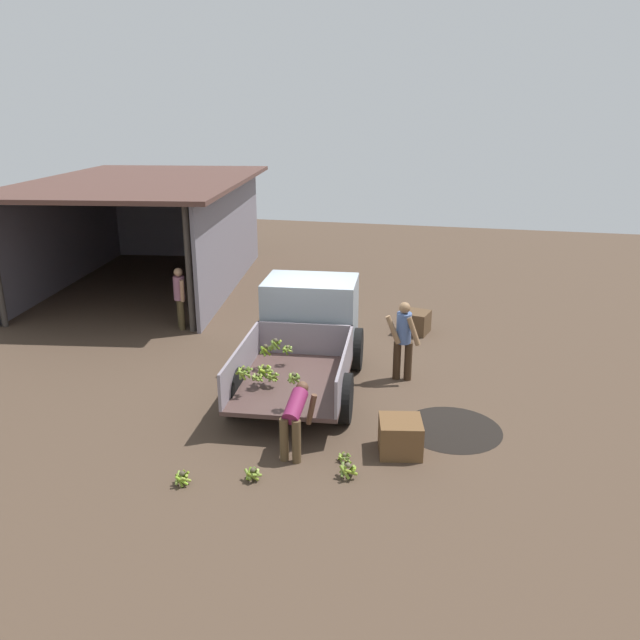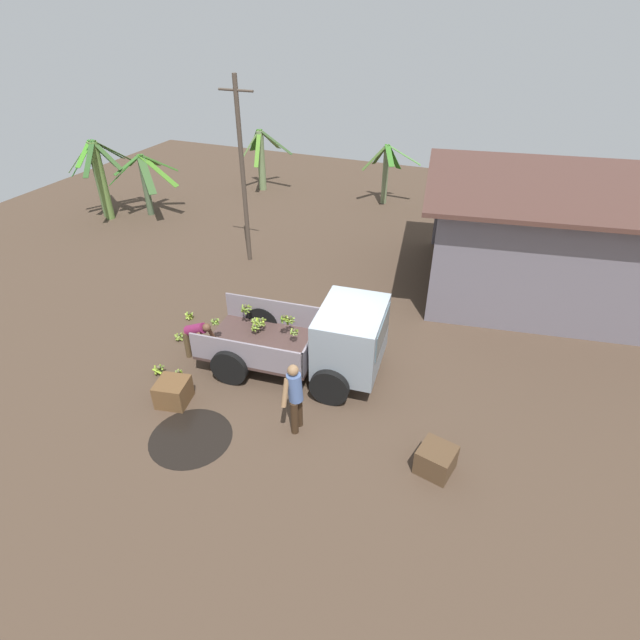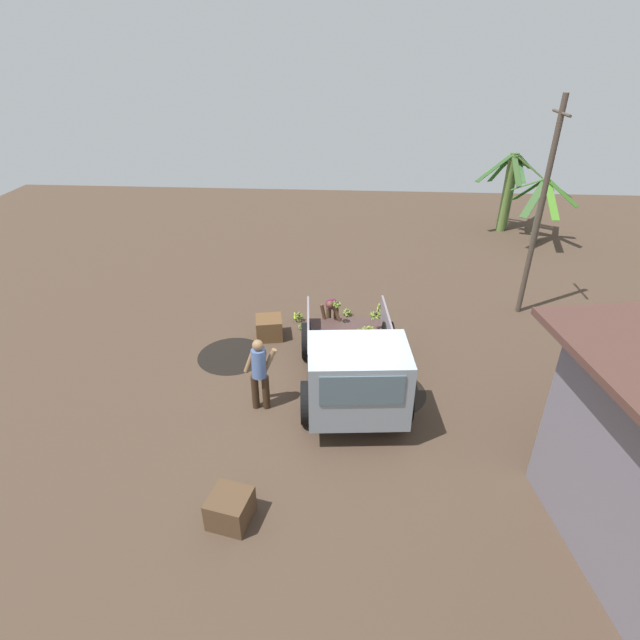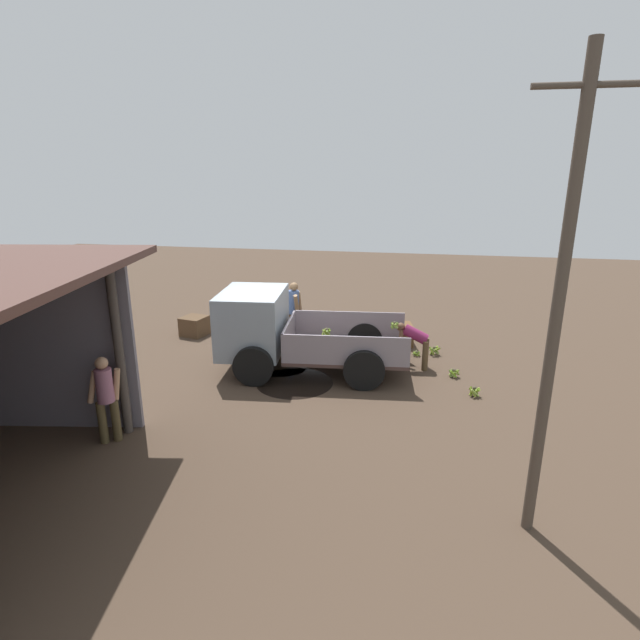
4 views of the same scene
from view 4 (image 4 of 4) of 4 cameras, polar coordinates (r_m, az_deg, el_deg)
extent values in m
plane|color=#473629|center=(12.19, -6.13, -5.31)|extent=(36.00, 36.00, 0.00)
cylinder|color=#2D221A|center=(12.14, -4.38, -5.34)|extent=(1.26, 1.26, 0.01)
cylinder|color=black|center=(11.25, -2.91, -7.17)|extent=(1.72, 1.72, 0.01)
cylinder|color=black|center=(14.60, 5.30, -1.49)|extent=(1.72, 1.72, 0.01)
cube|color=#46322E|center=(11.72, 3.07, -3.59)|extent=(2.94, 2.21, 0.08)
cube|color=gray|center=(10.70, 2.88, -3.52)|extent=(2.76, 0.31, 0.66)
cube|color=gray|center=(12.51, 3.28, -0.48)|extent=(2.76, 0.31, 0.66)
cube|color=gray|center=(11.73, -3.55, -1.68)|extent=(0.23, 1.96, 0.66)
cube|color=gray|center=(11.79, -7.68, -0.13)|extent=(1.59, 2.05, 1.43)
cube|color=#4C606B|center=(11.89, -11.10, 1.28)|extent=(0.17, 1.54, 0.63)
cylinder|color=black|center=(11.05, -7.62, -5.25)|extent=(0.91, 0.30, 0.89)
cylinder|color=black|center=(12.91, -5.65, -1.89)|extent=(0.91, 0.30, 0.89)
cylinder|color=black|center=(10.79, 5.05, -5.72)|extent=(0.91, 0.30, 0.89)
cylinder|color=black|center=(12.69, 5.13, -2.22)|extent=(0.91, 0.30, 0.89)
sphere|color=brown|center=(11.10, 5.12, -3.16)|extent=(0.07, 0.07, 0.07)
cylinder|color=#98AF3C|center=(11.13, 4.88, -3.45)|extent=(0.06, 0.14, 0.15)
cylinder|color=#54741C|center=(11.07, 4.88, -3.45)|extent=(0.15, 0.13, 0.11)
cylinder|color=olive|center=(11.05, 5.16, -3.46)|extent=(0.17, 0.08, 0.10)
cylinder|color=olive|center=(11.09, 5.44, -3.39)|extent=(0.08, 0.17, 0.10)
cylinder|color=olive|center=(11.15, 5.34, -3.37)|extent=(0.13, 0.14, 0.13)
cylinder|color=#8AAE39|center=(11.17, 5.08, -3.32)|extent=(0.16, 0.07, 0.13)
sphere|color=#463F2D|center=(11.16, 0.78, -1.10)|extent=(0.09, 0.09, 0.09)
cylinder|color=olive|center=(11.21, 0.48, -1.36)|extent=(0.11, 0.18, 0.15)
cylinder|color=olive|center=(11.14, 0.52, -1.51)|extent=(0.15, 0.15, 0.16)
cylinder|color=#607919|center=(11.13, 0.76, -1.59)|extent=(0.15, 0.06, 0.18)
cylinder|color=olive|center=(11.15, 0.99, -1.55)|extent=(0.11, 0.15, 0.18)
cylinder|color=olive|center=(11.20, 1.02, -1.47)|extent=(0.12, 0.15, 0.18)
cylinder|color=#587923|center=(11.24, 0.73, -1.27)|extent=(0.19, 0.10, 0.14)
sphere|color=#48412F|center=(11.75, 8.53, -0.33)|extent=(0.07, 0.07, 0.07)
cylinder|color=#849F40|center=(11.71, 8.58, -0.68)|extent=(0.16, 0.08, 0.14)
cylinder|color=olive|center=(11.75, 8.73, -0.68)|extent=(0.10, 0.15, 0.15)
cylinder|color=olive|center=(11.80, 8.74, -0.57)|extent=(0.13, 0.15, 0.14)
cylinder|color=#5B7529|center=(11.82, 8.54, -0.44)|extent=(0.17, 0.05, 0.11)
cylinder|color=#58742A|center=(11.80, 8.35, -0.55)|extent=(0.14, 0.14, 0.14)
cylinder|color=olive|center=(11.76, 8.29, -0.64)|extent=(0.06, 0.14, 0.16)
cylinder|color=olive|center=(11.71, 8.39, -0.66)|extent=(0.16, 0.11, 0.13)
sphere|color=#47402E|center=(11.02, 0.34, -2.20)|extent=(0.09, 0.09, 0.09)
cylinder|color=olive|center=(11.00, 0.55, -2.68)|extent=(0.15, 0.16, 0.18)
cylinder|color=olive|center=(11.06, 0.63, -2.56)|extent=(0.13, 0.17, 0.18)
cylinder|color=#5C7926|center=(11.11, 0.34, -2.34)|extent=(0.21, 0.08, 0.14)
cylinder|color=#87A242|center=(11.06, -0.01, -2.49)|extent=(0.08, 0.19, 0.16)
cylinder|color=#80A739|center=(10.98, 0.16, -2.65)|extent=(0.19, 0.11, 0.17)
sphere|color=brown|center=(11.42, -0.70, -1.94)|extent=(0.07, 0.07, 0.07)
cylinder|color=olive|center=(11.49, -0.77, -2.11)|extent=(0.16, 0.10, 0.13)
cylinder|color=#90B14B|center=(11.45, -0.96, -2.20)|extent=(0.06, 0.15, 0.14)
cylinder|color=#5C7E22|center=(11.40, -1.01, -2.18)|extent=(0.14, 0.15, 0.10)
cylinder|color=#5A7A1F|center=(11.38, -0.78, -2.28)|extent=(0.16, 0.04, 0.12)
cylinder|color=#55761A|center=(11.41, -0.52, -2.31)|extent=(0.10, 0.14, 0.15)
cylinder|color=olive|center=(11.43, -0.35, -2.11)|extent=(0.07, 0.17, 0.09)
cylinder|color=olive|center=(11.48, -0.53, -2.12)|extent=(0.15, 0.10, 0.13)
sphere|color=#443D2C|center=(10.87, 6.77, -2.29)|extent=(0.08, 0.08, 0.08)
cylinder|color=olive|center=(10.87, 6.36, -2.66)|extent=(0.11, 0.20, 0.16)
cylinder|color=olive|center=(10.81, 6.54, -2.66)|extent=(0.22, 0.12, 0.12)
cylinder|color=olive|center=(10.83, 6.92, -2.79)|extent=(0.19, 0.13, 0.17)
cylinder|color=olive|center=(10.88, 7.09, -2.76)|extent=(0.10, 0.18, 0.19)
cylinder|color=olive|center=(10.91, 7.22, -2.52)|extent=(0.11, 0.22, 0.13)
cylinder|color=olive|center=(10.95, 6.88, -2.63)|extent=(0.17, 0.09, 0.20)
cylinder|color=olive|center=(10.96, 6.61, -2.50)|extent=(0.20, 0.12, 0.16)
cylinder|color=#7EA33A|center=(10.92, 6.33, -2.47)|extent=(0.11, 0.22, 0.13)
sphere|color=#48412F|center=(11.15, 4.18, -2.59)|extent=(0.08, 0.08, 0.08)
cylinder|color=olive|center=(11.09, 4.04, -3.02)|extent=(0.22, 0.08, 0.15)
cylinder|color=olive|center=(11.11, 4.38, -3.06)|extent=(0.19, 0.16, 0.17)
cylinder|color=olive|center=(11.17, 4.48, -3.05)|extent=(0.07, 0.18, 0.20)
cylinder|color=#88A924|center=(11.20, 4.61, -2.79)|extent=(0.14, 0.22, 0.13)
cylinder|color=olive|center=(11.25, 4.35, -2.69)|extent=(0.23, 0.10, 0.13)
cylinder|color=olive|center=(11.25, 4.05, -2.79)|extent=(0.21, 0.13, 0.17)
cylinder|color=#81A63A|center=(11.20, 3.84, -2.95)|extent=(0.09, 0.19, 0.19)
cylinder|color=#8FAD25|center=(11.15, 3.80, -2.99)|extent=(0.13, 0.20, 0.18)
sphere|color=#4D4632|center=(11.33, 4.60, -2.74)|extent=(0.07, 0.07, 0.07)
cylinder|color=olive|center=(11.37, 4.86, -3.02)|extent=(0.09, 0.15, 0.15)
cylinder|color=olive|center=(11.40, 4.68, -2.96)|extent=(0.15, 0.07, 0.15)
cylinder|color=olive|center=(11.40, 4.37, -2.82)|extent=(0.15, 0.15, 0.10)
cylinder|color=#8FB03B|center=(11.36, 4.35, -3.03)|extent=(0.05, 0.14, 0.15)
cylinder|color=olive|center=(11.30, 4.38, -3.03)|extent=(0.16, 0.12, 0.11)
cylinder|color=olive|center=(11.30, 4.62, -3.13)|extent=(0.15, 0.07, 0.15)
cylinder|color=#8FA53C|center=(11.33, 4.88, -3.04)|extent=(0.09, 0.16, 0.13)
cylinder|color=#3F3833|center=(9.30, -22.01, -3.12)|extent=(0.16, 0.16, 3.18)
cylinder|color=#493D33|center=(6.44, 25.40, 0.37)|extent=(0.14, 0.14, 5.85)
cylinder|color=#493D33|center=(6.28, 28.43, 22.57)|extent=(1.14, 0.07, 0.07)
cylinder|color=#342315|center=(13.87, -3.01, -0.70)|extent=(0.16, 0.16, 0.81)
cylinder|color=#342315|center=(13.66, -3.22, -0.98)|extent=(0.16, 0.16, 0.81)
cylinder|color=#4B6398|center=(13.56, -3.08, 2.06)|extent=(0.34, 0.30, 0.65)
sphere|color=#8C6746|center=(13.45, -2.99, 3.82)|extent=(0.23, 0.23, 0.23)
cylinder|color=#8C6746|center=(13.73, -2.40, 2.19)|extent=(0.11, 0.31, 0.60)
cylinder|color=#8C6746|center=(13.34, -2.71, 1.78)|extent=(0.11, 0.33, 0.59)
cylinder|color=#503D25|center=(12.04, 11.92, -4.03)|extent=(0.15, 0.15, 0.72)
cylinder|color=#503D25|center=(12.23, 11.97, -3.70)|extent=(0.15, 0.15, 0.72)
cylinder|color=maroon|center=(11.98, 10.85, -1.63)|extent=(0.64, 0.31, 0.48)
sphere|color=brown|center=(11.96, 9.22, -0.79)|extent=(0.20, 0.20, 0.20)
cylinder|color=brown|center=(11.88, 9.20, -2.46)|extent=(0.11, 0.30, 0.53)
cylinder|color=brown|center=(12.22, 9.62, -2.01)|extent=(0.11, 0.20, 0.54)
cylinder|color=#483B23|center=(9.55, -23.60, -10.70)|extent=(0.21, 0.21, 0.76)
cylinder|color=#483B23|center=(9.55, -22.29, -10.56)|extent=(0.21, 0.21, 0.76)
cylinder|color=#925A71|center=(9.28, -23.42, -6.88)|extent=(0.40, 0.40, 0.60)
sphere|color=tan|center=(9.14, -23.71, -4.53)|extent=(0.21, 0.21, 0.21)
cylinder|color=tan|center=(9.36, -24.58, -6.98)|extent=(0.24, 0.21, 0.57)
cylinder|color=tan|center=(9.32, -22.24, -6.81)|extent=(0.20, 0.18, 0.57)
sphere|color=brown|center=(13.10, 12.95, -3.08)|extent=(0.09, 0.09, 0.09)
cylinder|color=olive|center=(13.18, 13.24, -3.28)|extent=(0.17, 0.21, 0.16)
cylinder|color=#89B029|center=(13.21, 12.87, -3.16)|extent=(0.24, 0.08, 0.14)
cylinder|color=olive|center=(13.17, 12.71, -3.42)|extent=(0.14, 0.17, 0.22)
cylinder|color=olive|center=(13.08, 12.66, -3.47)|extent=(0.16, 0.19, 0.19)
cylinder|color=olive|center=(13.05, 12.99, -3.52)|extent=(0.22, 0.08, 0.18)
cylinder|color=olive|center=(13.10, 13.23, -3.49)|extent=(0.14, 0.20, 0.19)
sphere|color=#4A4330|center=(11.87, 15.06, -5.57)|extent=(0.08, 0.08, 0.08)
cylinder|color=olive|center=(11.95, 15.20, -5.67)|extent=(0.19, 0.13, 0.12)
cylinder|color=#889D41|center=(11.94, 14.85, -5.78)|extent=(0.17, 0.13, 0.16)
cylinder|color=#8BA644|center=(11.90, 14.76, -5.89)|extent=(0.08, 0.16, 0.18)
cylinder|color=olive|center=(11.85, 14.82, -5.95)|extent=(0.16, 0.16, 0.16)
cylinder|color=#7BAB29|center=(11.84, 15.01, -6.00)|extent=(0.18, 0.07, 0.16)
cylinder|color=olive|center=(11.84, 15.32, -5.90)|extent=(0.17, 0.17, 0.12)
cylinder|color=olive|center=(11.92, 15.34, -5.83)|extent=(0.10, 0.19, 0.15)
sphere|color=brown|center=(12.99, 10.98, -3.60)|extent=(0.06, 0.06, 0.06)
cylinder|color=olive|center=(12.95, 10.84, -3.85)|extent=(0.15, 0.10, 0.10)
cylinder|color=olive|center=(12.95, 11.08, -3.87)|extent=(0.15, 0.09, 0.10)
cylinder|color=olive|center=(12.99, 11.25, -3.77)|extent=(0.06, 0.16, 0.08)
cylinder|color=olive|center=(13.04, 11.15, -3.76)|extent=(0.12, 0.13, 0.12)
cylinder|color=olive|center=(13.06, 10.98, -3.72)|extent=(0.14, 0.04, 0.12)
cylinder|color=olive|center=(13.04, 10.76, -3.67)|extent=(0.13, 0.13, 0.09)
cylinder|color=olive|center=(13.00, 10.71, -3.79)|extent=(0.04, 0.15, 0.11)
sphere|color=#453E2D|center=(11.01, 17.25, -7.45)|extent=(0.08, 0.08, 0.08)
cylinder|color=olive|center=(11.03, 17.48, -7.94)|extent=(0.10, 0.16, 0.19)
cylinder|color=#7EAE29|center=(11.07, 17.57, -7.76)|extent=(0.10, 0.19, 0.17)
cylinder|color=#94AD3D|center=(11.10, 17.33, -7.64)|extent=(0.19, 0.11, 0.16)
cylinder|color=olive|center=(11.08, 17.01, -7.75)|extent=(0.15, 0.13, 0.19)
cylinder|color=#607C1B|center=(11.03, 16.87, -7.82)|extent=(0.04, 0.18, 0.18)
cylinder|color=olive|center=(10.98, 17.03, -7.93)|extent=(0.17, 0.14, 0.18)
cylinder|color=#90AE48|center=(10.98, 17.30, -7.96)|extent=(0.19, 0.06, 0.17)
cube|color=brown|center=(13.71, 9.04, -1.63)|extent=(0.79, 0.79, 0.57)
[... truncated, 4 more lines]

